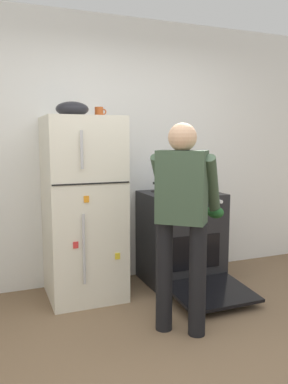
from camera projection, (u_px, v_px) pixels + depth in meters
name	position (u px, v px, depth m)	size (l,w,h in m)	color
ground	(211.00, 376.00, 2.45)	(8.00, 8.00, 0.00)	brown
kitchen_wall_back	(115.00, 152.00, 4.06)	(6.00, 0.10, 2.70)	white
refrigerator	(83.00, 208.00, 3.62)	(0.68, 0.72, 1.68)	silver
stove_range	(181.00, 238.00, 4.04)	(0.76, 1.24, 0.94)	black
person_cook	(182.00, 210.00, 2.92)	(0.64, 0.66, 1.60)	black
red_pot	(169.00, 187.00, 3.87)	(0.34, 0.24, 0.13)	#19479E
coffee_mug	(99.00, 112.00, 3.62)	(0.11, 0.08, 0.10)	#B24C1E
mixing_bowl	(72.00, 109.00, 3.47)	(0.29, 0.29, 0.13)	black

